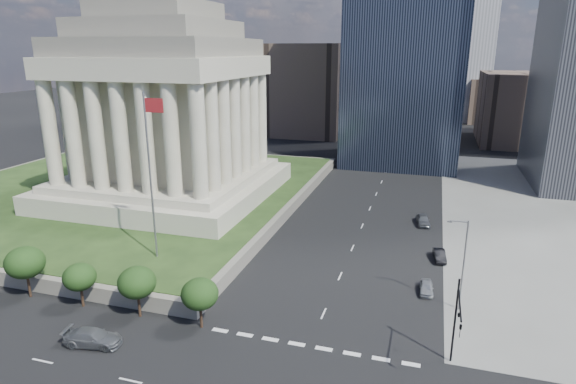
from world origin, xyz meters
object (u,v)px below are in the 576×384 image
at_px(parked_sedan_mid, 440,255).
at_px(flagpole, 151,168).
at_px(suv_grey, 93,338).
at_px(traffic_signal_ne, 457,319).
at_px(parked_sedan_far, 423,220).
at_px(war_memorial, 163,81).
at_px(street_lamp_north, 462,260).
at_px(parked_sedan_near, 426,288).

bearing_deg(parked_sedan_mid, flagpole, -165.79).
bearing_deg(suv_grey, traffic_signal_ne, -89.77).
bearing_deg(traffic_signal_ne, parked_sedan_far, 95.44).
relative_size(war_memorial, parked_sedan_mid, 10.01).
distance_m(traffic_signal_ne, street_lamp_north, 11.34).
relative_size(traffic_signal_ne, street_lamp_north, 0.80).
relative_size(street_lamp_north, parked_sedan_far, 2.18).
bearing_deg(street_lamp_north, parked_sedan_mid, 98.40).
relative_size(traffic_signal_ne, suv_grey, 1.48).
bearing_deg(traffic_signal_ne, flagpole, 163.29).
distance_m(parked_sedan_near, parked_sedan_mid, 9.69).
height_order(war_memorial, parked_sedan_near, war_memorial).
xyz_separation_m(suv_grey, parked_sedan_mid, (30.76, 29.02, -0.14)).
bearing_deg(flagpole, traffic_signal_ne, -16.71).
relative_size(traffic_signal_ne, parked_sedan_near, 2.18).
relative_size(flagpole, parked_sedan_far, 4.37).
xyz_separation_m(war_memorial, suv_grey, (14.74, -39.64, -20.62)).
distance_m(street_lamp_north, parked_sedan_near, 6.60).
relative_size(war_memorial, traffic_signal_ne, 4.88).
height_order(traffic_signal_ne, parked_sedan_mid, traffic_signal_ne).
distance_m(flagpole, parked_sedan_mid, 38.02).
relative_size(suv_grey, parked_sedan_far, 1.18).
height_order(flagpole, parked_sedan_near, flagpole).
distance_m(flagpole, parked_sedan_far, 42.44).
relative_size(war_memorial, parked_sedan_near, 10.60).
bearing_deg(street_lamp_north, suv_grey, -152.95).
bearing_deg(parked_sedan_mid, parked_sedan_far, 93.18).
distance_m(war_memorial, suv_grey, 47.05).
relative_size(parked_sedan_near, parked_sedan_far, 0.80).
height_order(street_lamp_north, suv_grey, street_lamp_north).
bearing_deg(war_memorial, parked_sedan_far, 3.23).
height_order(parked_sedan_near, parked_sedan_far, parked_sedan_far).
xyz_separation_m(street_lamp_north, suv_grey, (-32.59, -16.64, -4.88)).
bearing_deg(street_lamp_north, war_memorial, 154.08).
xyz_separation_m(traffic_signal_ne, suv_grey, (-31.76, -5.33, -4.47)).
bearing_deg(parked_sedan_mid, parked_sedan_near, -105.99).
bearing_deg(parked_sedan_mid, suv_grey, -144.34).
distance_m(war_memorial, traffic_signal_ne, 60.00).
distance_m(street_lamp_north, parked_sedan_far, 26.25).
height_order(flagpole, street_lamp_north, flagpole).
xyz_separation_m(flagpole, street_lamp_north, (35.16, 1.00, -7.45)).
relative_size(street_lamp_north, suv_grey, 1.85).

